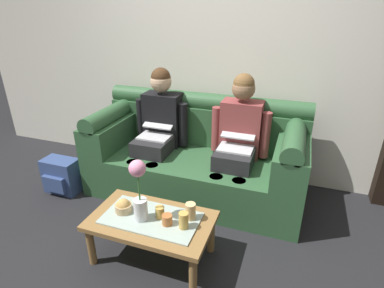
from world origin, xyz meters
name	(u,v)px	position (x,y,z in m)	size (l,w,h in m)	color
ground_plane	(145,270)	(0.00, 0.00, 0.00)	(14.00, 14.00, 0.00)	black
back_wall_patterned	(214,40)	(0.00, 1.70, 1.45)	(6.00, 0.12, 2.90)	silver
couch	(197,157)	(0.00, 1.17, 0.37)	(2.08, 0.88, 0.96)	#2D5633
person_left	(159,126)	(-0.41, 1.17, 0.66)	(0.56, 0.67, 1.22)	#232326
person_right	(238,136)	(0.41, 1.17, 0.66)	(0.56, 0.67, 1.22)	#232326
coffee_table	(151,224)	(0.00, 0.14, 0.31)	(0.89, 0.52, 0.37)	olive
flower_vase	(139,190)	(-0.06, 0.11, 0.61)	(0.12, 0.12, 0.47)	silver
snack_bowl	(123,207)	(-0.22, 0.14, 0.41)	(0.13, 0.13, 0.10)	tan
cup_near_left	(167,220)	(0.14, 0.12, 0.41)	(0.07, 0.07, 0.08)	#B26633
cup_near_right	(184,220)	(0.26, 0.12, 0.43)	(0.07, 0.07, 0.12)	gold
cup_far_center	(160,212)	(0.06, 0.17, 0.41)	(0.07, 0.07, 0.09)	gold
cup_far_left	(191,211)	(0.27, 0.23, 0.43)	(0.07, 0.07, 0.12)	#DBB77A
backpack_left	(61,176)	(-1.29, 0.66, 0.18)	(0.35, 0.25, 0.36)	#33477A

